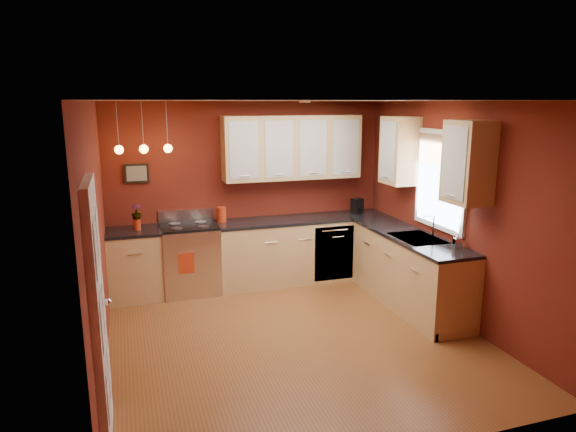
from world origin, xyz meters
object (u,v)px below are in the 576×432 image
object	(u,v)px
sink	(418,240)
red_canister	(221,214)
gas_range	(190,258)
soap_pump	(457,241)
coffee_maker	(357,206)

from	to	relation	value
sink	red_canister	xyz separation A→B (m)	(-2.15, 1.61, 0.13)
gas_range	red_canister	distance (m)	0.74
gas_range	soap_pump	distance (m)	3.51
soap_pump	red_canister	bearing A→B (deg)	137.11
gas_range	soap_pump	world-z (taller)	soap_pump
sink	soap_pump	xyz separation A→B (m)	(0.17, -0.55, 0.12)
sink	red_canister	distance (m)	2.69
sink	soap_pump	world-z (taller)	sink
red_canister	coffee_maker	xyz separation A→B (m)	(2.06, -0.07, -0.00)
coffee_maker	soap_pump	size ratio (longest dim) A/B	1.23
gas_range	coffee_maker	xyz separation A→B (m)	(2.53, 0.04, 0.56)
red_canister	soap_pump	size ratio (longest dim) A/B	1.14
gas_range	coffee_maker	distance (m)	2.59
gas_range	sink	bearing A→B (deg)	-29.78
sink	red_canister	world-z (taller)	sink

